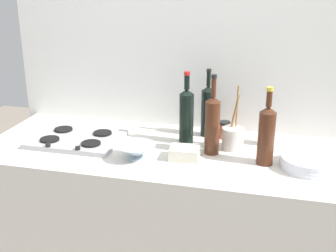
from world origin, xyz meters
TOP-DOWN VIEW (x-y plane):
  - counter_block at (0.00, 0.00)m, footprint 1.80×0.70m
  - backsplash_panel at (0.00, 0.38)m, footprint 1.90×0.06m
  - stovetop_hob at (-0.47, -0.01)m, footprint 0.44×0.33m
  - plate_stack at (0.65, -0.05)m, footprint 0.26×0.26m
  - wine_bottle_leftmost at (0.06, 0.11)m, footprint 0.07×0.07m
  - wine_bottle_mid_left at (0.21, 0.01)m, footprint 0.07×0.07m
  - wine_bottle_mid_right at (0.15, 0.24)m, footprint 0.07×0.07m
  - wine_bottle_rightmost at (0.46, -0.05)m, footprint 0.07×0.07m
  - mixing_bowl at (-0.11, -0.14)m, footprint 0.18×0.18m
  - butter_dish at (0.10, -0.08)m, footprint 0.14×0.12m
  - utensil_crock at (0.30, 0.09)m, footprint 0.10×0.10m
  - condiment_jar_front at (0.45, 0.18)m, footprint 0.07×0.07m
  - condiment_jar_rear at (0.24, 0.22)m, footprint 0.06×0.06m

SIDE VIEW (x-z plane):
  - counter_block at x=0.00m, z-range 0.00..0.90m
  - stovetop_hob at x=-0.47m, z-range 0.89..0.93m
  - plate_stack at x=0.65m, z-range 0.90..0.95m
  - butter_dish at x=0.10m, z-range 0.90..0.95m
  - mixing_bowl at x=-0.11m, z-range 0.90..0.97m
  - condiment_jar_front at x=0.45m, z-range 0.90..0.98m
  - condiment_jar_rear at x=0.24m, z-range 0.90..0.99m
  - utensil_crock at x=0.30m, z-range 0.80..1.11m
  - wine_bottle_mid_right at x=0.15m, z-range 0.86..1.21m
  - wine_bottle_rightmost at x=0.46m, z-range 0.86..1.21m
  - wine_bottle_mid_left at x=0.21m, z-range 0.86..1.23m
  - wine_bottle_leftmost at x=0.06m, z-range 0.87..1.23m
  - backsplash_panel at x=0.00m, z-range 0.00..2.39m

